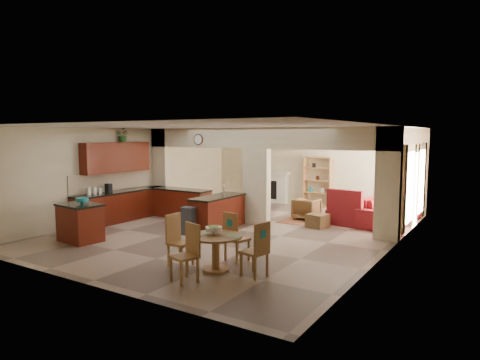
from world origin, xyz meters
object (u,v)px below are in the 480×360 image
Objects in this scene: kitchen_island at (80,222)px; dining_table at (216,247)px; sofa at (390,210)px; armchair at (307,209)px.

dining_table is at bearing 4.57° from kitchen_island.
dining_table is 6.56m from sofa.
sofa is at bearing 52.63° from kitchen_island.
sofa is 2.43m from armchair.
armchair is (-2.33, -0.71, -0.08)m from sofa.
sofa is at bearing -159.32° from armchair.
dining_table is 5.63m from armchair.
armchair is at bearing 95.68° from dining_table.
kitchen_island is at bearing 178.27° from dining_table.
kitchen_island is 8.56m from sofa.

